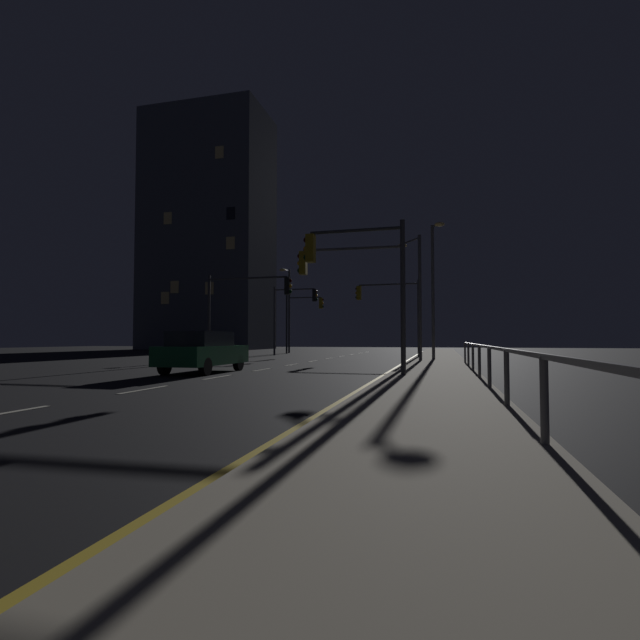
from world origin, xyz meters
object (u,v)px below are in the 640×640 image
object	(u,v)px
street_lamp_far_end	(288,303)
building_distant	(209,231)
traffic_light_far_left	(390,302)
traffic_light_mid_right	(354,278)
traffic_light_overhead_east	(246,298)
traffic_light_near_right	(293,307)
traffic_light_far_center	(357,268)
street_lamp_median	(416,284)
traffic_light_near_left	(303,312)
car	(203,351)
street_lamp_across_street	(434,279)

from	to	relation	value
street_lamp_far_end	building_distant	distance (m)	24.17
traffic_light_far_left	street_lamp_far_end	bearing A→B (deg)	137.49
traffic_light_mid_right	traffic_light_overhead_east	bearing A→B (deg)	140.61
traffic_light_near_right	traffic_light_far_center	distance (m)	21.94
traffic_light_near_right	street_lamp_median	size ratio (longest dim) A/B	0.81
street_lamp_far_end	building_distant	size ratio (longest dim) A/B	0.25
traffic_light_far_left	traffic_light_near_left	bearing A→B (deg)	137.29
car	street_lamp_median	bearing A→B (deg)	52.73
car	traffic_light_far_center	world-z (taller)	traffic_light_far_center
traffic_light_far_center	street_lamp_far_end	size ratio (longest dim) A/B	0.64
street_lamp_far_end	traffic_light_overhead_east	bearing A→B (deg)	-79.53
traffic_light_far_center	traffic_light_overhead_east	world-z (taller)	traffic_light_far_center
traffic_light_near_right	traffic_light_far_center	world-z (taller)	traffic_light_near_right
traffic_light_far_center	street_lamp_median	bearing A→B (deg)	82.86
car	street_lamp_median	size ratio (longest dim) A/B	0.65
car	street_lamp_far_end	xyz separation A→B (m)	(-5.00, 25.12, 3.82)
street_lamp_across_street	traffic_light_mid_right	bearing A→B (deg)	-108.23
car	street_lamp_median	xyz separation A→B (m)	(7.48, 9.83, 3.45)
traffic_light_far_left	street_lamp_median	distance (m)	6.13
traffic_light_far_center	street_lamp_median	size ratio (longest dim) A/B	0.74
traffic_light_near_right	traffic_light_overhead_east	size ratio (longest dim) A/B	1.07
traffic_light_far_center	traffic_light_overhead_east	distance (m)	12.28
traffic_light_near_left	street_lamp_far_end	xyz separation A→B (m)	(-1.94, 1.72, 1.00)
traffic_light_near_left	building_distant	distance (m)	26.94
car	traffic_light_far_left	size ratio (longest dim) A/B	0.87
traffic_light_mid_right	street_lamp_far_end	xyz separation A→B (m)	(-10.43, 22.79, 0.91)
traffic_light_far_center	traffic_light_overhead_east	xyz separation A→B (m)	(-8.03, 9.29, -0.07)
traffic_light_far_left	traffic_light_mid_right	bearing A→B (deg)	-89.92
traffic_light_mid_right	traffic_light_far_center	size ratio (longest dim) A/B	1.01
traffic_light_far_left	car	bearing A→B (deg)	-109.14
traffic_light_near_right	building_distant	size ratio (longest dim) A/B	0.18
traffic_light_near_left	traffic_light_far_center	bearing A→B (deg)	-69.33
car	traffic_light_mid_right	size ratio (longest dim) A/B	0.87
street_lamp_median	traffic_light_far_left	bearing A→B (deg)	109.79
traffic_light_overhead_east	building_distant	xyz separation A→B (m)	(-19.03, 31.34, 11.94)
traffic_light_near_left	street_lamp_across_street	distance (m)	16.65
street_lamp_far_end	traffic_light_near_right	bearing A→B (deg)	-68.18
car	traffic_light_far_left	distance (m)	16.75
traffic_light_mid_right	traffic_light_overhead_east	world-z (taller)	traffic_light_mid_right
traffic_light_mid_right	street_lamp_median	distance (m)	7.79
street_lamp_far_end	building_distant	world-z (taller)	building_distant
traffic_light_near_right	traffic_light_near_left	distance (m)	4.25
street_lamp_across_street	street_lamp_far_end	world-z (taller)	street_lamp_across_street
traffic_light_mid_right	street_lamp_across_street	distance (m)	9.57
street_lamp_across_street	car	bearing A→B (deg)	-126.47
traffic_light_mid_right	building_distant	world-z (taller)	building_distant
traffic_light_mid_right	traffic_light_overhead_east	distance (m)	9.48
street_lamp_median	building_distant	world-z (taller)	building_distant
traffic_light_far_left	traffic_light_near_left	size ratio (longest dim) A/B	0.98
car	traffic_light_overhead_east	world-z (taller)	traffic_light_overhead_east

